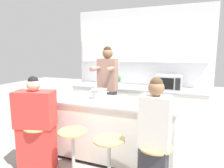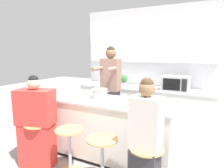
% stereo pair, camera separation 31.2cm
% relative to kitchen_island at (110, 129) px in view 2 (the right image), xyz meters
% --- Properties ---
extents(ground_plane, '(16.00, 16.00, 0.00)m').
position_rel_kitchen_island_xyz_m(ground_plane, '(0.00, 0.00, -0.47)').
color(ground_plane, gray).
extents(wall_back, '(3.25, 0.22, 2.70)m').
position_rel_kitchen_island_xyz_m(wall_back, '(0.00, 1.94, 1.07)').
color(wall_back, white).
rests_on(wall_back, ground_plane).
extents(back_counter, '(3.02, 0.69, 0.88)m').
position_rel_kitchen_island_xyz_m(back_counter, '(0.00, 1.61, -0.03)').
color(back_counter, white).
rests_on(back_counter, ground_plane).
extents(kitchen_island, '(2.04, 0.77, 0.93)m').
position_rel_kitchen_island_xyz_m(kitchen_island, '(0.00, 0.00, 0.00)').
color(kitchen_island, black).
rests_on(kitchen_island, ground_plane).
extents(bar_stool_leftmost, '(0.38, 0.38, 0.65)m').
position_rel_kitchen_island_xyz_m(bar_stool_leftmost, '(-0.82, -0.70, -0.11)').
color(bar_stool_leftmost, tan).
rests_on(bar_stool_leftmost, ground_plane).
extents(bar_stool_center_left, '(0.38, 0.38, 0.65)m').
position_rel_kitchen_island_xyz_m(bar_stool_center_left, '(-0.27, -0.66, -0.11)').
color(bar_stool_center_left, tan).
rests_on(bar_stool_center_left, ground_plane).
extents(bar_stool_center_right, '(0.38, 0.38, 0.65)m').
position_rel_kitchen_island_xyz_m(bar_stool_center_right, '(0.27, -0.71, -0.11)').
color(bar_stool_center_right, tan).
rests_on(bar_stool_center_right, ground_plane).
extents(person_cooking, '(0.37, 0.56, 1.78)m').
position_rel_kitchen_island_xyz_m(person_cooking, '(-0.28, 0.58, 0.43)').
color(person_cooking, '#383842').
rests_on(person_cooking, ground_plane).
extents(person_wrapped_blanket, '(0.59, 0.42, 1.36)m').
position_rel_kitchen_island_xyz_m(person_wrapped_blanket, '(-0.84, -0.70, 0.16)').
color(person_wrapped_blanket, red).
rests_on(person_wrapped_blanket, ground_plane).
extents(person_seated_near, '(0.34, 0.28, 1.42)m').
position_rel_kitchen_island_xyz_m(person_seated_near, '(0.81, -0.70, 0.18)').
color(person_seated_near, '#333338').
rests_on(person_seated_near, ground_plane).
extents(cooking_pot, '(0.35, 0.26, 0.15)m').
position_rel_kitchen_island_xyz_m(cooking_pot, '(-0.22, 0.07, 0.54)').
color(cooking_pot, '#B7BABC').
rests_on(cooking_pot, kitchen_island).
extents(fruit_bowl, '(0.23, 0.23, 0.07)m').
position_rel_kitchen_island_xyz_m(fruit_bowl, '(0.76, -0.14, 0.50)').
color(fruit_bowl, silver).
rests_on(fruit_bowl, kitchen_island).
extents(mixing_bowl_steel, '(0.20, 0.20, 0.07)m').
position_rel_kitchen_island_xyz_m(mixing_bowl_steel, '(-0.52, 0.09, 0.50)').
color(mixing_bowl_steel, white).
rests_on(mixing_bowl_steel, kitchen_island).
extents(coffee_cup_near, '(0.11, 0.08, 0.09)m').
position_rel_kitchen_island_xyz_m(coffee_cup_near, '(0.22, 0.04, 0.51)').
color(coffee_cup_near, white).
rests_on(coffee_cup_near, kitchen_island).
extents(microwave, '(0.54, 0.39, 0.31)m').
position_rel_kitchen_island_xyz_m(microwave, '(0.72, 1.57, 0.57)').
color(microwave, '#B2B5B7').
rests_on(microwave, back_counter).
extents(potted_plant, '(0.19, 0.19, 0.27)m').
position_rel_kitchen_island_xyz_m(potted_plant, '(-0.48, 1.61, 0.56)').
color(potted_plant, beige).
rests_on(potted_plant, back_counter).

